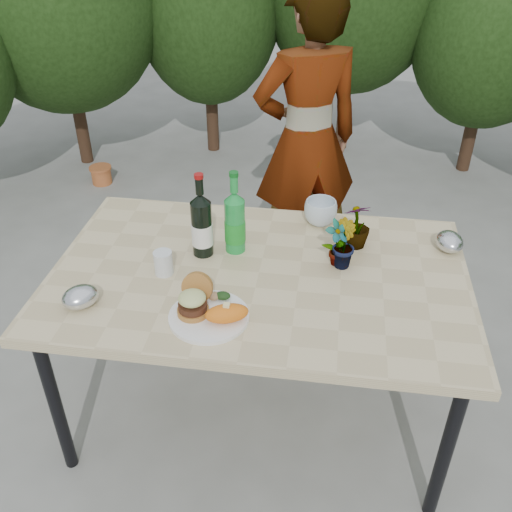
# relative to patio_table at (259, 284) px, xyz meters

# --- Properties ---
(ground) EXTENTS (80.00, 80.00, 0.00)m
(ground) POSITION_rel_patio_table_xyz_m (0.00, 0.00, -0.69)
(ground) COLOR slate
(ground) RESTS_ON ground
(patio_table) EXTENTS (1.60, 1.00, 0.75)m
(patio_table) POSITION_rel_patio_table_xyz_m (0.00, 0.00, 0.00)
(patio_table) COLOR #CBB787
(patio_table) RESTS_ON ground
(shrub_hedge) EXTENTS (6.96, 5.10, 2.23)m
(shrub_hedge) POSITION_rel_patio_table_xyz_m (0.16, 1.68, 0.49)
(shrub_hedge) COLOR #382316
(shrub_hedge) RESTS_ON ground
(dinner_plate) EXTENTS (0.28, 0.28, 0.01)m
(dinner_plate) POSITION_rel_patio_table_xyz_m (-0.13, -0.29, 0.06)
(dinner_plate) COLOR white
(dinner_plate) RESTS_ON patio_table
(burger_stack) EXTENTS (0.11, 0.16, 0.11)m
(burger_stack) POSITION_rel_patio_table_xyz_m (-0.19, -0.27, 0.12)
(burger_stack) COLOR #B7722D
(burger_stack) RESTS_ON dinner_plate
(sweet_potato) EXTENTS (0.17, 0.12, 0.06)m
(sweet_potato) POSITION_rel_patio_table_xyz_m (-0.07, -0.31, 0.10)
(sweet_potato) COLOR orange
(sweet_potato) RESTS_ON dinner_plate
(grilled_veg) EXTENTS (0.08, 0.05, 0.03)m
(grilled_veg) POSITION_rel_patio_table_xyz_m (-0.12, -0.20, 0.09)
(grilled_veg) COLOR olive
(grilled_veg) RESTS_ON dinner_plate
(wine_bottle) EXTENTS (0.08, 0.08, 0.35)m
(wine_bottle) POSITION_rel_patio_table_xyz_m (-0.24, 0.10, 0.19)
(wine_bottle) COLOR black
(wine_bottle) RESTS_ON patio_table
(sparkling_water) EXTENTS (0.08, 0.08, 0.35)m
(sparkling_water) POSITION_rel_patio_table_xyz_m (-0.12, 0.14, 0.18)
(sparkling_water) COLOR #198C36
(sparkling_water) RESTS_ON patio_table
(plastic_cup) EXTENTS (0.07, 0.07, 0.09)m
(plastic_cup) POSITION_rel_patio_table_xyz_m (-0.36, -0.06, 0.10)
(plastic_cup) COLOR silver
(plastic_cup) RESTS_ON patio_table
(seedling_left) EXTENTS (0.12, 0.12, 0.19)m
(seedling_left) POSITION_rel_patio_table_xyz_m (0.29, 0.10, 0.15)
(seedling_left) COLOR #21501B
(seedling_left) RESTS_ON patio_table
(seedling_mid) EXTENTS (0.12, 0.13, 0.19)m
(seedling_mid) POSITION_rel_patio_table_xyz_m (0.31, 0.10, 0.15)
(seedling_mid) COLOR #25511B
(seedling_mid) RESTS_ON patio_table
(seedling_right) EXTENTS (0.14, 0.14, 0.19)m
(seedling_right) POSITION_rel_patio_table_xyz_m (0.37, 0.25, 0.15)
(seedling_right) COLOR #266020
(seedling_right) RESTS_ON patio_table
(blue_bowl) EXTENTS (0.16, 0.16, 0.11)m
(blue_bowl) POSITION_rel_patio_table_xyz_m (0.21, 0.40, 0.11)
(blue_bowl) COLOR silver
(blue_bowl) RESTS_ON patio_table
(foil_packet_left) EXTENTS (0.17, 0.17, 0.08)m
(foil_packet_left) POSITION_rel_patio_table_xyz_m (-0.59, -0.29, 0.10)
(foil_packet_left) COLOR silver
(foil_packet_left) RESTS_ON patio_table
(foil_packet_right) EXTENTS (0.13, 0.15, 0.08)m
(foil_packet_right) POSITION_rel_patio_table_xyz_m (0.74, 0.27, 0.10)
(foil_packet_right) COLOR silver
(foil_packet_right) RESTS_ON patio_table
(person) EXTENTS (0.71, 0.61, 1.65)m
(person) POSITION_rel_patio_table_xyz_m (0.10, 1.13, 0.13)
(person) COLOR #94674A
(person) RESTS_ON ground
(terracotta_pot) EXTENTS (0.17, 0.17, 0.14)m
(terracotta_pot) POSITION_rel_patio_table_xyz_m (-1.53, 2.03, -0.62)
(terracotta_pot) COLOR #B95F2F
(terracotta_pot) RESTS_ON ground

